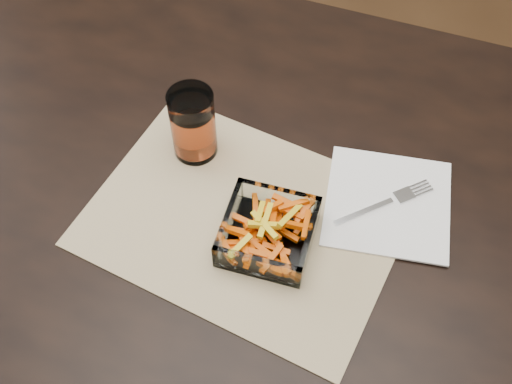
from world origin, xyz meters
TOP-DOWN VIEW (x-y plane):
  - dining_table at (0.00, 0.00)m, footprint 1.60×0.90m
  - placemat at (-0.00, -0.07)m, footprint 0.49×0.39m
  - glass_bowl at (0.04, -0.09)m, footprint 0.13×0.13m
  - tumbler at (-0.12, 0.03)m, footprint 0.07×0.07m
  - napkin at (0.19, 0.03)m, footprint 0.21×0.21m
  - fork at (0.19, 0.03)m, footprint 0.13×0.13m

SIDE VIEW (x-z plane):
  - dining_table at x=0.00m, z-range 0.29..1.04m
  - placemat at x=0.00m, z-range 0.75..0.75m
  - napkin at x=0.19m, z-range 0.75..0.76m
  - fork at x=0.19m, z-range 0.76..0.76m
  - glass_bowl at x=0.04m, z-range 0.75..0.80m
  - tumbler at x=-0.12m, z-range 0.75..0.87m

